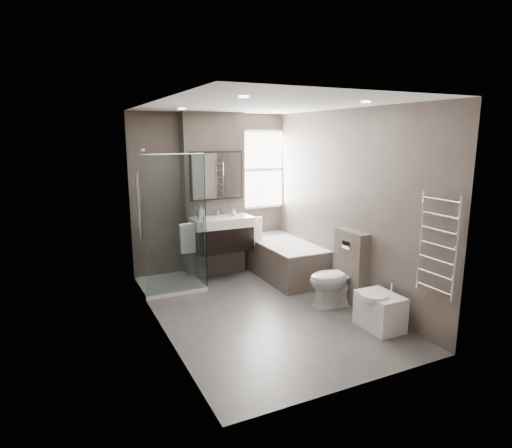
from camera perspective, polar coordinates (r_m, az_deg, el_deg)
room at (r=5.32m, az=0.91°, el=1.49°), size 2.70×3.90×2.70m
vanity_pier at (r=6.93m, az=-5.69°, el=3.83°), size 1.00×0.25×2.60m
vanity at (r=6.71m, az=-4.56°, el=-1.26°), size 0.95×0.47×0.66m
mirror_cabinet at (r=6.74m, az=-5.26°, el=6.44°), size 0.86×0.08×0.76m
towel_left at (r=6.52m, az=-9.09°, el=-1.95°), size 0.24×0.06×0.44m
towel_right at (r=6.92m, az=-0.17°, el=-1.02°), size 0.24×0.06×0.44m
shower_enclosure at (r=6.48m, az=-10.50°, el=-4.18°), size 0.90×0.90×2.00m
bathtub at (r=6.92m, az=3.66°, el=-4.50°), size 0.75×1.60×0.57m
window at (r=7.34m, az=0.64°, el=7.27°), size 0.98×0.06×1.33m
toilet at (r=5.84m, az=10.63°, el=-7.15°), size 0.78×0.50×0.75m
cistern_box at (r=5.94m, az=12.53°, el=-5.63°), size 0.19×0.55×1.00m
bidet at (r=5.34m, az=16.16°, el=-11.02°), size 0.46×0.53×0.55m
towel_radiator at (r=4.87m, az=23.06°, el=-2.61°), size 0.03×0.49×1.10m
soap_bottle_a at (r=6.59m, az=-7.30°, el=1.66°), size 0.09×0.10×0.21m
soap_bottle_b at (r=6.76m, az=-3.01°, el=1.60°), size 0.09×0.09×0.12m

